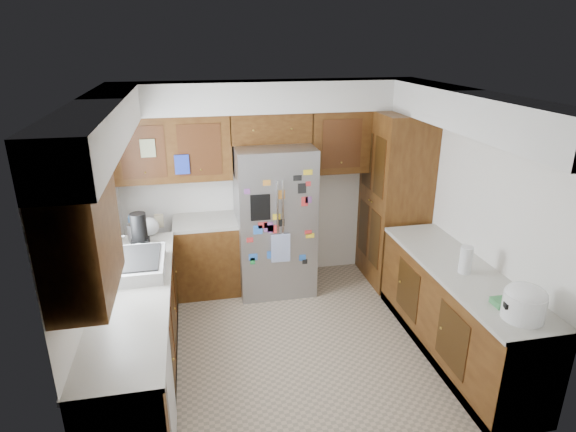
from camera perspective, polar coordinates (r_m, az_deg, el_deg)
The scene contains 12 objects.
floor at distance 5.16m, azimuth 0.88°, elevation -14.58°, with size 3.60×3.60×0.00m, color tan.
room_shell at distance 4.70m, azimuth -1.22°, elevation 6.42°, with size 3.64×3.24×2.52m.
left_counter_run at distance 4.88m, azimuth -15.30°, elevation -11.62°, with size 1.36×3.20×0.92m.
right_counter_run at distance 5.06m, azimuth 19.29°, elevation -10.97°, with size 0.63×2.25×0.92m.
pantry at distance 6.10m, azimuth 12.47°, elevation 1.95°, with size 0.60×0.90×2.15m, color #41210C.
fridge at distance 5.78m, azimuth -1.63°, elevation -0.42°, with size 0.90×0.79×1.80m.
bridge_cabinet at distance 5.71m, azimuth -2.13°, elevation 10.51°, with size 0.96×0.34×0.35m, color #41210C.
fridge_top_items at distance 5.64m, azimuth -1.60°, elevation 13.57°, with size 0.75×0.34×0.30m.
sink_assembly at distance 4.69m, azimuth -17.57°, elevation -5.45°, with size 0.52×0.70×0.37m.
left_counter_clutter at distance 5.33m, azimuth -16.87°, elevation -1.49°, with size 0.37×0.83×0.38m.
rice_cooker at distance 4.15m, azimuth 26.25°, elevation -9.06°, with size 0.33×0.32×0.28m.
paper_towel at distance 4.71m, azimuth 20.32°, elevation -4.90°, with size 0.11×0.11×0.26m, color white.
Camera 1 is at (-0.92, -4.12, 2.97)m, focal length 30.00 mm.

